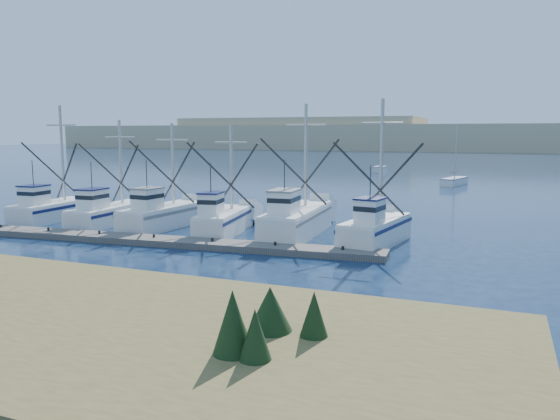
% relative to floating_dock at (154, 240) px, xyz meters
% --- Properties ---
extents(ground, '(500.00, 500.00, 0.00)m').
position_rel_floating_dock_xyz_m(ground, '(9.37, -6.34, -0.19)').
color(ground, '#0C1C39').
rests_on(ground, ground).
extents(floating_dock, '(29.09, 4.22, 0.39)m').
position_rel_floating_dock_xyz_m(floating_dock, '(0.00, 0.00, 0.00)').
color(floating_dock, '#66615B').
rests_on(floating_dock, ground).
extents(dune_ridge, '(360.00, 60.00, 10.00)m').
position_rel_floating_dock_xyz_m(dune_ridge, '(9.37, 203.66, 4.81)').
color(dune_ridge, tan).
rests_on(dune_ridge, ground).
extents(trawler_fleet, '(29.08, 9.59, 9.05)m').
position_rel_floating_dock_xyz_m(trawler_fleet, '(0.40, 4.97, 0.79)').
color(trawler_fleet, white).
rests_on(trawler_fleet, ground).
extents(sailboat_near, '(3.13, 6.47, 8.10)m').
position_rel_floating_dock_xyz_m(sailboat_near, '(14.38, 47.15, 0.30)').
color(sailboat_near, white).
rests_on(sailboat_near, ground).
extents(sailboat_far, '(2.19, 5.23, 8.10)m').
position_rel_floating_dock_xyz_m(sailboat_far, '(0.22, 67.66, 0.30)').
color(sailboat_far, white).
rests_on(sailboat_far, ground).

